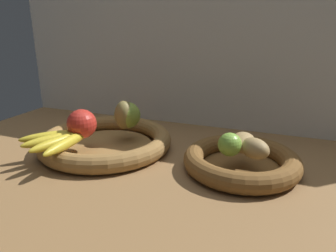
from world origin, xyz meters
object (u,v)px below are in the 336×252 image
Objects in this scene: apple_green_back at (127,115)px; potato_large at (243,142)px; banana_bunch_front at (60,139)px; fruit_bowl_left at (106,141)px; lime_near at (230,144)px; apple_red_front at (82,124)px; potato_small at (254,148)px; fruit_bowl_right at (241,161)px; pear_brown at (124,115)px.

potato_large is (33.02, -5.85, -1.49)cm from apple_green_back.
fruit_bowl_left is at bearing 65.64° from banana_bunch_front.
lime_near is at bearing 11.59° from banana_bunch_front.
apple_red_front reaches higher than lime_near.
potato_large is at bearing -10.04° from apple_green_back.
banana_bunch_front is at bearing -168.97° from potato_small.
potato_small reaches higher than banana_bunch_front.
fruit_bowl_left is 40.21cm from potato_small.
fruit_bowl_right is at bearing 135.00° from potato_small.
banana_bunch_front is (-5.30, -11.71, 3.85)cm from fruit_bowl_left.
fruit_bowl_right is at bearing 15.51° from banana_bunch_front.
fruit_bowl_left is 5.02× the size of potato_small.
apple_green_back reaches higher than potato_small.
apple_red_front is at bearing -121.54° from pear_brown.
fruit_bowl_left is 1.33× the size of fruit_bowl_right.
potato_large reaches higher than fruit_bowl_right.
lime_near reaches higher than potato_large.
fruit_bowl_left is 35.11cm from lime_near.
potato_large is at bearing -90.00° from fruit_bowl_right.
fruit_bowl_right is 40.83cm from apple_red_front.
apple_red_front is (-3.04, -5.75, 6.33)cm from fruit_bowl_left.
apple_red_front is 13.49cm from apple_green_back.
apple_green_back is 1.03× the size of potato_small.
banana_bunch_front reaches higher than fruit_bowl_right.
apple_red_front is at bearing -117.85° from fruit_bowl_left.
fruit_bowl_left is 9.40cm from apple_green_back.
banana_bunch_front is at bearing -164.49° from potato_large.
apple_red_front reaches higher than potato_large.
banana_bunch_front is (-8.77, -16.56, -2.73)cm from pear_brown.
potato_large is at bearing 0.00° from fruit_bowl_left.
apple_green_back is at bearing 162.99° from lime_near.
apple_red_front is 12.43cm from pear_brown.
banana_bunch_front is (-9.18, -17.56, -2.42)cm from apple_green_back.
apple_green_back is 37.02cm from potato_small.
potato_small is (42.85, 2.83, -1.50)cm from apple_red_front.
pear_brown is at bearing 62.09° from banana_bunch_front.
fruit_bowl_left and fruit_bowl_right have the same top height.
apple_green_back is (-33.02, 5.85, 6.25)cm from fruit_bowl_right.
apple_green_back is at bearing 62.41° from banana_bunch_front.
potato_large is (42.20, 11.71, 0.92)cm from banana_bunch_front.
apple_red_front is 1.02× the size of apple_green_back.
apple_green_back is at bearing 67.92° from pear_brown.
apple_green_back reaches higher than fruit_bowl_right.
fruit_bowl_left is 36.90cm from fruit_bowl_right.
fruit_bowl_right is 3.65× the size of apple_green_back.
banana_bunch_front is at bearing -117.91° from pear_brown.
fruit_bowl_right is at bearing -10.04° from apple_green_back.
apple_red_front is 0.43× the size of banana_bunch_front.
apple_green_back is 0.92× the size of pear_brown.
apple_red_front reaches higher than fruit_bowl_right.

